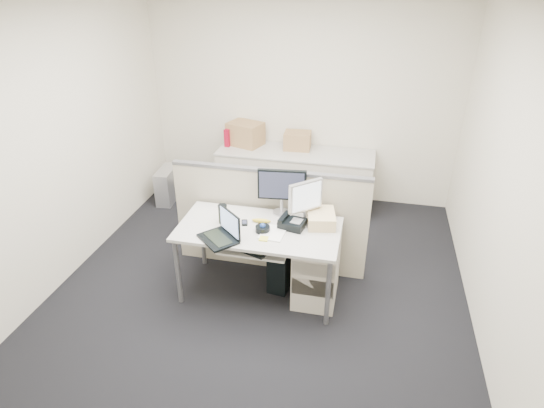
% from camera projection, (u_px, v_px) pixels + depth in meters
% --- Properties ---
extents(floor, '(4.00, 4.50, 0.01)m').
position_uv_depth(floor, '(260.00, 291.00, 4.54)').
color(floor, black).
rests_on(floor, ground).
extents(wall_back, '(4.00, 0.02, 2.70)m').
position_uv_depth(wall_back, '(301.00, 99.00, 5.84)').
color(wall_back, beige).
rests_on(wall_back, ground).
extents(wall_front, '(4.00, 0.02, 2.70)m').
position_uv_depth(wall_front, '(129.00, 366.00, 1.96)').
color(wall_front, beige).
rests_on(wall_front, ground).
extents(wall_left, '(0.02, 4.50, 2.70)m').
position_uv_depth(wall_left, '(53.00, 148.00, 4.29)').
color(wall_left, beige).
rests_on(wall_left, ground).
extents(wall_right, '(0.02, 4.50, 2.70)m').
position_uv_depth(wall_right, '(508.00, 189.00, 3.51)').
color(wall_right, beige).
rests_on(wall_right, ground).
extents(desk, '(1.50, 0.75, 0.73)m').
position_uv_depth(desk, '(259.00, 234.00, 4.22)').
color(desk, beige).
rests_on(desk, floor).
extents(keyboard_tray, '(0.62, 0.32, 0.02)m').
position_uv_depth(keyboard_tray, '(254.00, 248.00, 4.09)').
color(keyboard_tray, beige).
rests_on(keyboard_tray, desk).
extents(drawer_pedestal, '(0.40, 0.55, 0.65)m').
position_uv_depth(drawer_pedestal, '(317.00, 268.00, 4.32)').
color(drawer_pedestal, beige).
rests_on(drawer_pedestal, floor).
extents(cubicle_partition, '(2.00, 0.06, 1.10)m').
position_uv_depth(cubicle_partition, '(270.00, 221.00, 4.66)').
color(cubicle_partition, '#A8A28A').
rests_on(cubicle_partition, floor).
extents(back_counter, '(2.00, 0.60, 0.72)m').
position_uv_depth(back_counter, '(295.00, 179.00, 6.03)').
color(back_counter, beige).
rests_on(back_counter, floor).
extents(monitor_main, '(0.48, 0.23, 0.46)m').
position_uv_depth(monitor_main, '(282.00, 192.00, 4.33)').
color(monitor_main, black).
rests_on(monitor_main, desk).
extents(monitor_small, '(0.37, 0.36, 0.42)m').
position_uv_depth(monitor_small, '(305.00, 203.00, 4.17)').
color(monitor_small, '#B7B7BC').
rests_on(monitor_small, desk).
extents(laptop, '(0.42, 0.42, 0.26)m').
position_uv_depth(laptop, '(217.00, 228.00, 3.95)').
color(laptop, black).
rests_on(laptop, desk).
extents(trackball, '(0.17, 0.17, 0.05)m').
position_uv_depth(trackball, '(263.00, 229.00, 4.13)').
color(trackball, black).
rests_on(trackball, desk).
extents(desk_phone, '(0.26, 0.23, 0.07)m').
position_uv_depth(desk_phone, '(292.00, 224.00, 4.19)').
color(desk_phone, black).
rests_on(desk_phone, desk).
extents(paper_stack, '(0.23, 0.28, 0.01)m').
position_uv_depth(paper_stack, '(273.00, 233.00, 4.10)').
color(paper_stack, white).
rests_on(paper_stack, desk).
extents(sticky_pad, '(0.08, 0.08, 0.01)m').
position_uv_depth(sticky_pad, '(264.00, 239.00, 4.02)').
color(sticky_pad, yellow).
rests_on(sticky_pad, desk).
extents(travel_mug, '(0.09, 0.09, 0.17)m').
position_uv_depth(travel_mug, '(223.00, 215.00, 4.24)').
color(travel_mug, black).
rests_on(travel_mug, desk).
extents(banana, '(0.19, 0.05, 0.04)m').
position_uv_depth(banana, '(261.00, 221.00, 4.27)').
color(banana, yellow).
rests_on(banana, desk).
extents(cellphone, '(0.08, 0.11, 0.01)m').
position_uv_depth(cellphone, '(245.00, 223.00, 4.26)').
color(cellphone, black).
rests_on(cellphone, desk).
extents(manila_folders, '(0.31, 0.36, 0.12)m').
position_uv_depth(manila_folders, '(321.00, 218.00, 4.23)').
color(manila_folders, '#EDD890').
rests_on(manila_folders, desk).
extents(keyboard, '(0.43, 0.28, 0.02)m').
position_uv_depth(keyboard, '(247.00, 248.00, 4.05)').
color(keyboard, black).
rests_on(keyboard, keyboard_tray).
extents(pc_tower_desk, '(0.25, 0.49, 0.44)m').
position_uv_depth(pc_tower_desk, '(284.00, 263.00, 4.57)').
color(pc_tower_desk, black).
rests_on(pc_tower_desk, floor).
extents(pc_tower_spare_dark, '(0.18, 0.45, 0.42)m').
position_uv_depth(pc_tower_spare_dark, '(213.00, 191.00, 6.05)').
color(pc_tower_spare_dark, black).
rests_on(pc_tower_spare_dark, floor).
extents(pc_tower_spare_silver, '(0.24, 0.50, 0.46)m').
position_uv_depth(pc_tower_spare_silver, '(168.00, 185.00, 6.16)').
color(pc_tower_spare_silver, '#B7B7BC').
rests_on(pc_tower_spare_silver, floor).
extents(cardboard_box_left, '(0.51, 0.44, 0.32)m').
position_uv_depth(cardboard_box_left, '(245.00, 134.00, 6.02)').
color(cardboard_box_left, tan).
rests_on(cardboard_box_left, back_counter).
extents(cardboard_box_right, '(0.35, 0.28, 0.24)m').
position_uv_depth(cardboard_box_right, '(297.00, 141.00, 5.91)').
color(cardboard_box_right, tan).
rests_on(cardboard_box_right, back_counter).
extents(red_binder, '(0.11, 0.28, 0.25)m').
position_uv_depth(red_binder, '(231.00, 136.00, 6.06)').
color(red_binder, maroon).
rests_on(red_binder, back_counter).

